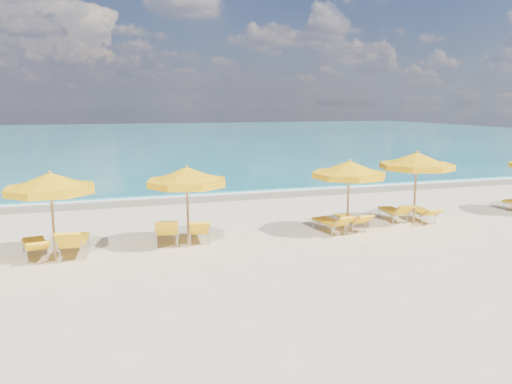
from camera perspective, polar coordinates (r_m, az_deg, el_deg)
name	(u,v)px	position (r m, az deg, el deg)	size (l,w,h in m)	color
ground_plane	(271,239)	(15.10, 1.71, -5.44)	(120.00, 120.00, 0.00)	beige
ocean	(141,137)	(62.06, -13.02, 6.10)	(120.00, 80.00, 0.30)	#16767E
wet_sand_band	(216,196)	(22.05, -4.59, -0.50)	(120.00, 2.60, 0.01)	tan
foam_line	(212,193)	(22.82, -5.04, -0.15)	(120.00, 1.20, 0.03)	white
whitecap_near	(80,173)	(31.03, -19.52, 2.03)	(14.00, 0.36, 0.05)	white
whitecap_far	(267,155)	(40.05, 1.30, 4.30)	(18.00, 0.30, 0.05)	white
umbrella_3	(50,184)	(13.89, -22.45, 0.89)	(3.06, 3.06, 2.35)	tan
umbrella_4	(187,177)	(14.13, -7.91, 1.69)	(2.68, 2.68, 2.35)	tan
umbrella_5	(349,170)	(15.71, 10.59, 2.48)	(2.78, 2.78, 2.36)	tan
umbrella_6	(417,161)	(17.58, 17.90, 3.35)	(2.68, 2.68, 2.50)	tan
lounger_3_left	(35,249)	(14.63, -23.91, -5.99)	(0.91, 1.84, 0.68)	#A5A8AD
lounger_3_right	(75,246)	(14.38, -20.01, -5.87)	(0.82, 1.92, 0.92)	#A5A8AD
lounger_4_left	(167,234)	(14.98, -10.12, -4.76)	(0.91, 2.02, 0.91)	#A5A8AD
lounger_4_right	(198,233)	(15.04, -6.69, -4.72)	(0.75, 1.76, 0.81)	#A5A8AD
lounger_5_left	(330,226)	(16.06, 8.42, -3.87)	(0.77, 1.68, 0.71)	#A5A8AD
lounger_5_right	(351,223)	(16.56, 10.81, -3.52)	(0.60, 1.65, 0.68)	#A5A8AD
lounger_6_left	(393,215)	(18.06, 15.39, -2.54)	(0.72, 1.70, 0.75)	#A5A8AD
lounger_6_right	(422,215)	(18.34, 18.45, -2.54)	(0.81, 1.73, 0.62)	#A5A8AD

